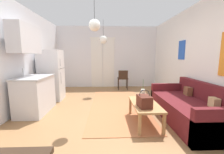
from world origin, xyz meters
name	(u,v)px	position (x,y,z in m)	size (l,w,h in m)	color
ground_plane	(108,119)	(0.00, 0.00, -0.05)	(4.94, 7.22, 0.10)	#996D44
wall_back	(107,57)	(-0.01, 3.36, 1.32)	(4.54, 0.13, 2.66)	silver
wall_right	(209,58)	(2.22, 0.00, 1.33)	(0.12, 6.82, 2.66)	white
wall_left	(2,58)	(-2.22, 0.00, 1.33)	(0.12, 6.82, 2.66)	silver
area_rug	(118,106)	(0.27, 0.73, 0.01)	(1.47, 3.15, 0.01)	#B26B42
couch	(191,108)	(1.75, -0.23, 0.27)	(0.94, 1.97, 0.81)	#5B191E
coffee_table	(145,106)	(0.74, -0.30, 0.37)	(0.51, 1.04, 0.43)	#B27F4C
bamboo_vase	(143,94)	(0.76, -0.06, 0.54)	(0.09, 0.09, 0.45)	beige
handbag	(144,101)	(0.67, -0.52, 0.54)	(0.25, 0.33, 0.33)	#512319
refrigerator	(52,75)	(-1.77, 1.42, 0.78)	(0.67, 0.61, 1.57)	white
kitchen_counter	(33,80)	(-1.81, 0.38, 0.80)	(0.62, 1.06, 2.10)	silver
accent_chair	(123,78)	(0.64, 2.73, 0.48)	(0.43, 0.41, 0.81)	black
pendant_lamp_near	(95,25)	(-0.27, -0.16, 1.98)	(0.23, 0.23, 0.80)	black
pendant_lamp_far	(103,40)	(-0.15, 2.20, 1.96)	(0.28, 0.28, 0.84)	black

